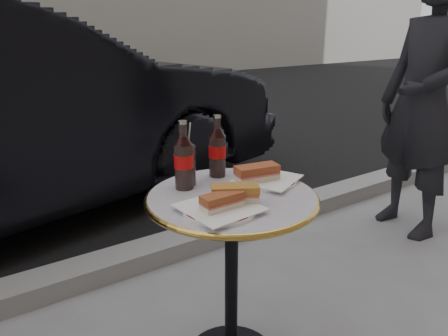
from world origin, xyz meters
TOP-DOWN VIEW (x-y plane):
  - asphalt_road at (0.00, 5.00)m, footprint 40.00×8.00m
  - curb at (0.00, 0.90)m, footprint 40.00×0.20m
  - bistro_table at (0.00, 0.00)m, footprint 0.62×0.62m
  - plate_left at (-0.12, -0.09)m, footprint 0.26×0.26m
  - plate_right at (0.19, 0.03)m, footprint 0.27×0.27m
  - sandwich_left_a at (-0.11, -0.11)m, footprint 0.14×0.07m
  - sandwich_left_b at (-0.04, -0.08)m, footprint 0.17×0.14m
  - sandwich_right at (0.14, 0.04)m, footprint 0.18×0.11m
  - cola_bottle_left at (-0.11, 0.15)m, footprint 0.07×0.07m
  - cola_bottle_right at (0.07, 0.20)m, footprint 0.07×0.07m
  - cola_glass at (-0.08, 0.18)m, footprint 0.08×0.08m
  - pedestrian at (1.68, 0.34)m, footprint 0.48×0.66m

SIDE VIEW (x-z plane):
  - asphalt_road at x=0.00m, z-range 0.00..0.00m
  - curb at x=0.00m, z-range -0.01..0.11m
  - bistro_table at x=0.00m, z-range 0.00..0.73m
  - plate_right at x=0.19m, z-range 0.73..0.74m
  - plate_left at x=-0.12m, z-range 0.73..0.75m
  - sandwich_left_a at x=-0.11m, z-range 0.75..0.79m
  - sandwich_left_b at x=-0.04m, z-range 0.75..0.80m
  - sandwich_right at x=0.14m, z-range 0.74..0.80m
  - cola_glass at x=-0.08m, z-range 0.73..0.89m
  - pedestrian at x=1.68m, z-range 0.00..1.69m
  - cola_bottle_right at x=0.07m, z-range 0.73..0.98m
  - cola_bottle_left at x=-0.11m, z-range 0.73..0.99m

